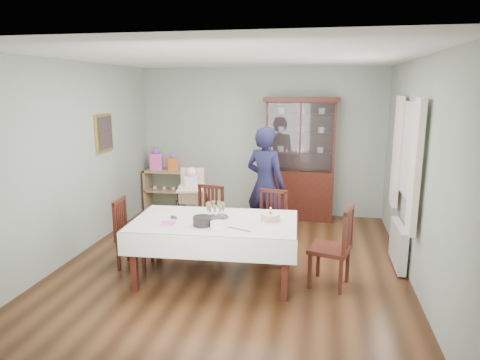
% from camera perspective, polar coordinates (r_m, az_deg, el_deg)
% --- Properties ---
extents(floor, '(5.00, 5.00, 0.00)m').
position_cam_1_polar(floor, '(5.93, -0.81, -10.99)').
color(floor, '#593319').
rests_on(floor, ground).
extents(room_shell, '(5.00, 5.00, 5.00)m').
position_cam_1_polar(room_shell, '(6.01, 0.15, 6.17)').
color(room_shell, '#9EAA99').
rests_on(room_shell, floor).
extents(dining_table, '(2.06, 1.25, 0.76)m').
position_cam_1_polar(dining_table, '(5.35, -3.34, -9.22)').
color(dining_table, '#471C11').
rests_on(dining_table, floor).
extents(china_cabinet, '(1.30, 0.48, 2.18)m').
position_cam_1_polar(china_cabinet, '(7.70, 8.01, 3.02)').
color(china_cabinet, '#471C11').
rests_on(china_cabinet, floor).
extents(sideboard, '(0.90, 0.38, 0.80)m').
position_cam_1_polar(sideboard, '(8.36, -9.51, -1.37)').
color(sideboard, tan).
rests_on(sideboard, floor).
extents(picture_frame, '(0.04, 0.48, 0.58)m').
position_cam_1_polar(picture_frame, '(7.01, -17.67, 6.01)').
color(picture_frame, gold).
rests_on(picture_frame, room_shell).
extents(window, '(0.04, 1.02, 1.22)m').
position_cam_1_polar(window, '(5.81, 21.82, 3.55)').
color(window, white).
rests_on(window, room_shell).
extents(curtain_left, '(0.07, 0.30, 1.55)m').
position_cam_1_polar(curtain_left, '(5.21, 22.36, 1.50)').
color(curtain_left, silver).
rests_on(curtain_left, room_shell).
extents(curtain_right, '(0.07, 0.30, 1.55)m').
position_cam_1_polar(curtain_right, '(6.41, 20.20, 3.51)').
color(curtain_right, silver).
rests_on(curtain_right, room_shell).
extents(radiator, '(0.10, 0.80, 0.55)m').
position_cam_1_polar(radiator, '(6.09, 20.33, -8.11)').
color(radiator, white).
rests_on(radiator, floor).
extents(chair_far_left, '(0.50, 0.50, 0.94)m').
position_cam_1_polar(chair_far_left, '(6.28, -4.54, -6.94)').
color(chair_far_left, '#471C11').
rests_on(chair_far_left, floor).
extents(chair_far_right, '(0.48, 0.48, 0.93)m').
position_cam_1_polar(chair_far_right, '(6.06, 3.97, -7.68)').
color(chair_far_right, '#471C11').
rests_on(chair_far_right, floor).
extents(chair_end_left, '(0.44, 0.44, 0.92)m').
position_cam_1_polar(chair_end_left, '(5.90, -13.94, -8.63)').
color(chair_end_left, '#471C11').
rests_on(chair_end_left, floor).
extents(chair_end_right, '(0.55, 0.55, 0.99)m').
position_cam_1_polar(chair_end_right, '(5.31, 12.03, -10.67)').
color(chair_end_right, '#471C11').
rests_on(chair_end_right, floor).
extents(woman, '(0.77, 0.66, 1.78)m').
position_cam_1_polar(woman, '(6.53, 3.40, -0.62)').
color(woman, black).
rests_on(woman, floor).
extents(high_chair, '(0.58, 0.58, 1.13)m').
position_cam_1_polar(high_chair, '(6.81, -6.38, -4.03)').
color(high_chair, black).
rests_on(high_chair, floor).
extents(champagne_tray, '(0.32, 0.32, 0.19)m').
position_cam_1_polar(champagne_tray, '(5.28, -3.26, -4.45)').
color(champagne_tray, silver).
rests_on(champagne_tray, dining_table).
extents(birthday_cake, '(0.26, 0.26, 0.18)m').
position_cam_1_polar(birthday_cake, '(5.17, 4.09, -5.04)').
color(birthday_cake, white).
rests_on(birthday_cake, dining_table).
extents(plate_stack_dark, '(0.26, 0.26, 0.11)m').
position_cam_1_polar(plate_stack_dark, '(5.03, -5.03, -5.47)').
color(plate_stack_dark, black).
rests_on(plate_stack_dark, dining_table).
extents(plate_stack_white, '(0.20, 0.20, 0.08)m').
position_cam_1_polar(plate_stack_white, '(4.91, -2.90, -6.04)').
color(plate_stack_white, white).
rests_on(plate_stack_white, dining_table).
extents(napkin_stack, '(0.18, 0.18, 0.02)m').
position_cam_1_polar(napkin_stack, '(5.13, -9.60, -5.73)').
color(napkin_stack, '#F95BC0').
rests_on(napkin_stack, dining_table).
extents(cutlery, '(0.15, 0.17, 0.01)m').
position_cam_1_polar(cutlery, '(5.38, -9.17, -4.94)').
color(cutlery, silver).
rests_on(cutlery, dining_table).
extents(cake_knife, '(0.29, 0.15, 0.01)m').
position_cam_1_polar(cake_knife, '(4.87, -0.07, -6.59)').
color(cake_knife, silver).
rests_on(cake_knife, dining_table).
extents(gift_bag_pink, '(0.25, 0.19, 0.43)m').
position_cam_1_polar(gift_bag_pink, '(8.30, -11.10, 2.63)').
color(gift_bag_pink, '#F95BC0').
rests_on(gift_bag_pink, sideboard).
extents(gift_bag_orange, '(0.21, 0.17, 0.34)m').
position_cam_1_polar(gift_bag_orange, '(8.19, -8.92, 2.31)').
color(gift_bag_orange, orange).
rests_on(gift_bag_orange, sideboard).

